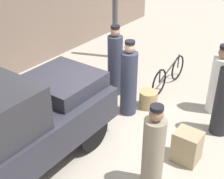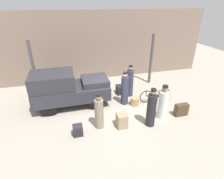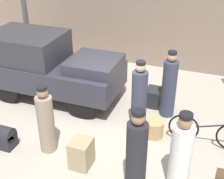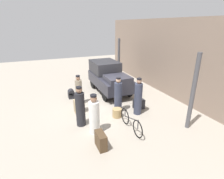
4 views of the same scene
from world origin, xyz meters
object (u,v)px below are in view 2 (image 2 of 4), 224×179
Objects in this scene: suitcase_black_upright at (181,110)px; suitcase_tan_flat at (122,120)px; bicycle at (155,95)px; porter_standing_middle at (99,113)px; porter_lifting_near_truck at (163,104)px; conductor_in_dark_uniform at (130,82)px; truck at (67,88)px; porter_with_bicycle at (151,109)px; trunk_large_brown at (78,129)px; porter_carrying_trunk at (125,90)px; wicker_basket at (135,101)px; suitcase_small_leather at (120,90)px.

suitcase_black_upright is 0.99× the size of suitcase_tan_flat.
porter_standing_middle is (-3.38, -1.39, 0.38)m from bicycle.
porter_lifting_near_truck is 2.08m from suitcase_tan_flat.
bicycle is 0.98× the size of conductor_in_dark_uniform.
suitcase_black_upright is (1.00, -0.09, -0.45)m from porter_lifting_near_truck.
porter_standing_middle is (1.20, -2.21, -0.27)m from truck.
porter_with_bicycle reaches higher than suitcase_tan_flat.
suitcase_black_upright is at bearing -55.86° from conductor_in_dark_uniform.
suitcase_black_upright is (3.97, -0.15, -0.44)m from porter_standing_middle.
porter_standing_middle reaches higher than suitcase_black_upright.
conductor_in_dark_uniform is 3.39× the size of trunk_large_brown.
suitcase_tan_flat is 1.90m from trunk_large_brown.
trunk_large_brown is (-2.63, -1.85, -0.56)m from porter_carrying_trunk.
wicker_basket is 0.24× the size of porter_carrying_trunk.
wicker_basket is 1.68m from porter_lifting_near_truck.
wicker_basket is 0.83m from porter_carrying_trunk.
trunk_large_brown is at bearing -164.32° from porter_standing_middle.
porter_standing_middle is 2.55× the size of suitcase_tan_flat.
porter_with_bicycle is 3.20m from trunk_large_brown.
porter_standing_middle is at bearing -148.73° from wicker_basket.
suitcase_black_upright is at bearing 1.43° from trunk_large_brown.
suitcase_black_upright is 1.17× the size of trunk_large_brown.
porter_with_bicycle is at bearing -122.93° from bicycle.
suitcase_black_upright is at bearing -38.93° from wicker_basket.
truck is at bearing 155.43° from suitcase_black_upright.
conductor_in_dark_uniform reaches higher than porter_carrying_trunk.
conductor_in_dark_uniform is 3.49× the size of suitcase_small_leather.
porter_lifting_near_truck is 2.62× the size of suitcase_tan_flat.
truck reaches higher than wicker_basket.
porter_standing_middle is (-2.26, -2.38, -0.10)m from conductor_in_dark_uniform.
truck is at bearing 169.77° from bicycle.
porter_carrying_trunk is 2.85× the size of suitcase_black_upright.
truck is 5.94× the size of suitcase_tan_flat.
porter_lifting_near_truck is 1.10m from suitcase_black_upright.
trunk_large_brown is (-4.92, -0.12, -0.03)m from suitcase_black_upright.
suitcase_tan_flat reaches higher than wicker_basket.
porter_lifting_near_truck is 3.96m from trunk_large_brown.
suitcase_small_leather is 0.97× the size of trunk_large_brown.
porter_with_bicycle is 1.07× the size of porter_lifting_near_truck.
conductor_in_dark_uniform is 3.09m from suitcase_black_upright.
suitcase_small_leather is at bearing 104.64° from wicker_basket.
porter_lifting_near_truck reaches higher than trunk_large_brown.
suitcase_small_leather is (2.99, 0.52, -0.77)m from truck.
wicker_basket is (-1.22, -0.08, -0.16)m from bicycle.
truck is at bearing 164.96° from wicker_basket.
suitcase_black_upright reaches higher than suitcase_small_leather.
conductor_in_dark_uniform reaches higher than suitcase_black_upright.
porter_carrying_trunk is (-0.52, 2.02, 0.01)m from porter_with_bicycle.
porter_with_bicycle is (0.03, -1.75, 0.61)m from wicker_basket.
porter_carrying_trunk is 2.09m from porter_lifting_near_truck.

